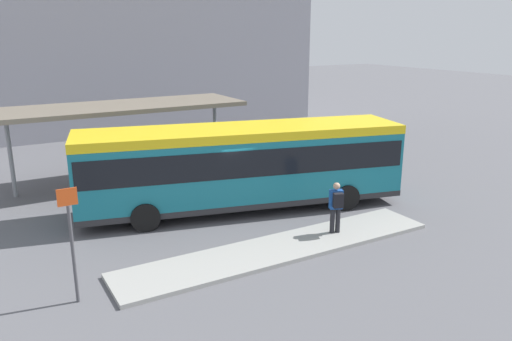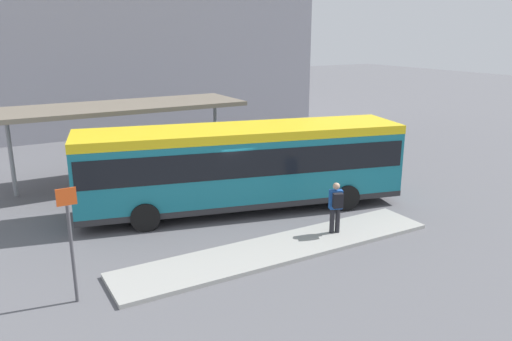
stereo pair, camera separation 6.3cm
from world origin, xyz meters
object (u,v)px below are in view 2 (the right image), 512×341
Objects in this scene: bicycle_green at (359,150)px; potted_planter_near_shelter at (123,182)px; bicycle_blue at (362,154)px; bicycle_white at (370,157)px; platform_sign at (71,240)px; pedestrian_waiting at (336,205)px; city_bus at (242,161)px.

bicycle_green is 12.15m from potted_planter_near_shelter.
bicycle_blue is 11.71m from potted_planter_near_shelter.
bicycle_white is 0.67m from bicycle_blue.
potted_planter_near_shelter is 0.47× the size of platform_sign.
potted_planter_near_shelter is (-11.65, 0.64, 0.35)m from bicycle_white.
bicycle_white is (6.94, 6.07, -0.70)m from pedestrian_waiting.
bicycle_green reaches higher than bicycle_blue.
city_bus reaches higher than potted_planter_near_shelter.
bicycle_blue is at bearing 171.44° from bicycle_white.
potted_planter_near_shelter is 7.44m from platform_sign.
bicycle_white is 0.97× the size of bicycle_green.
potted_planter_near_shelter reaches higher than bicycle_blue.
pedestrian_waiting is 0.98× the size of bicycle_green.
city_bus is at bearing -41.45° from potted_planter_near_shelter.
potted_planter_near_shelter reaches higher than bicycle_green.
platform_sign is at bearing -70.06° from bicycle_green.
bicycle_blue is (8.27, 3.07, -1.39)m from city_bus.
bicycle_green is at bearing -24.41° from pedestrian_waiting.
potted_planter_near_shelter reaches higher than bicycle_white.
bicycle_green reaches higher than bicycle_white.
city_bus is 7.22× the size of bicycle_blue.
bicycle_blue is 0.79m from bicycle_green.
city_bus is at bearing 30.12° from platform_sign.
pedestrian_waiting is at bearing -57.26° from city_bus.
pedestrian_waiting is 9.74m from bicycle_blue.
pedestrian_waiting reaches higher than bicycle_white.
bicycle_white is 15.91m from platform_sign.
platform_sign reaches higher than bicycle_green.
platform_sign is (-2.98, -6.77, 0.86)m from potted_planter_near_shelter.
bicycle_green is 0.58× the size of platform_sign.
city_bus reaches higher than bicycle_green.
pedestrian_waiting reaches higher than potted_planter_near_shelter.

